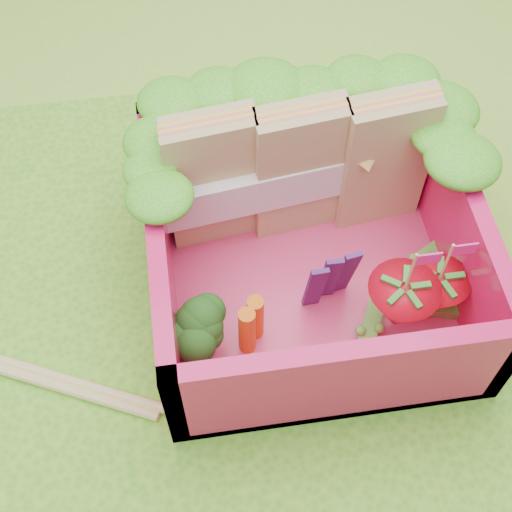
{
  "coord_description": "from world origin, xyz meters",
  "views": [
    {
      "loc": [
        -0.01,
        -1.6,
        2.73
      ],
      "look_at": [
        0.23,
        0.01,
        0.28
      ],
      "focal_mm": 50.0,
      "sensor_mm": 36.0,
      "label": 1
    }
  ],
  "objects_px": {
    "sandwich_stack": "(300,170)",
    "broccoli": "(198,328)",
    "bento_box": "(311,246)",
    "strawberry_left": "(399,307)",
    "strawberry_right": "(433,295)"
  },
  "relations": [
    {
      "from": "sandwich_stack",
      "to": "strawberry_right",
      "type": "height_order",
      "value": "sandwich_stack"
    },
    {
      "from": "strawberry_left",
      "to": "broccoli",
      "type": "bearing_deg",
      "value": 179.8
    },
    {
      "from": "strawberry_left",
      "to": "strawberry_right",
      "type": "xyz_separation_m",
      "value": [
        0.16,
        0.04,
        -0.02
      ]
    },
    {
      "from": "bento_box",
      "to": "strawberry_left",
      "type": "height_order",
      "value": "strawberry_left"
    },
    {
      "from": "bento_box",
      "to": "sandwich_stack",
      "type": "relative_size",
      "value": 1.05
    },
    {
      "from": "bento_box",
      "to": "broccoli",
      "type": "height_order",
      "value": "bento_box"
    },
    {
      "from": "bento_box",
      "to": "sandwich_stack",
      "type": "bearing_deg",
      "value": 89.18
    },
    {
      "from": "sandwich_stack",
      "to": "broccoli",
      "type": "relative_size",
      "value": 3.97
    },
    {
      "from": "broccoli",
      "to": "strawberry_left",
      "type": "bearing_deg",
      "value": -0.2
    },
    {
      "from": "sandwich_stack",
      "to": "broccoli",
      "type": "height_order",
      "value": "sandwich_stack"
    },
    {
      "from": "strawberry_right",
      "to": "strawberry_left",
      "type": "bearing_deg",
      "value": -164.91
    },
    {
      "from": "broccoli",
      "to": "strawberry_left",
      "type": "height_order",
      "value": "strawberry_left"
    },
    {
      "from": "broccoli",
      "to": "strawberry_right",
      "type": "bearing_deg",
      "value": 2.35
    },
    {
      "from": "bento_box",
      "to": "broccoli",
      "type": "distance_m",
      "value": 0.58
    },
    {
      "from": "bento_box",
      "to": "broccoli",
      "type": "bearing_deg",
      "value": -149.9
    }
  ]
}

